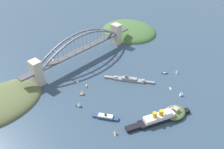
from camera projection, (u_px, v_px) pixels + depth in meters
ground_plane at (82, 61)px, 466.13m from camera, size 1400.00×1400.00×0.00m
harbor_arch_bridge at (81, 50)px, 451.39m from camera, size 257.17×18.51×59.58m
headland_west_shore at (129, 31)px, 572.99m from camera, size 121.32×132.98×31.87m
ocean_liner at (159, 118)px, 336.85m from camera, size 95.64×50.26×19.32m
naval_cruiser at (129, 79)px, 414.81m from camera, size 49.58×76.74×16.13m
harbor_ferry_steamer at (106, 117)px, 343.13m from camera, size 24.95×35.77×7.94m
fort_island_mid_harbor at (175, 112)px, 347.98m from camera, size 34.41×28.07×13.60m
seaplane_taxiing_near_bridge at (52, 60)px, 466.52m from camera, size 8.23×10.06×5.11m
small_boat_0 at (181, 93)px, 381.32m from camera, size 9.42×5.71×10.49m
small_boat_1 at (77, 82)px, 410.80m from camera, size 2.19×9.60×1.91m
small_boat_2 at (115, 132)px, 318.73m from camera, size 6.88×6.37×8.76m
small_boat_3 at (177, 71)px, 431.83m from camera, size 6.75×6.13×8.74m
small_boat_4 at (82, 92)px, 384.13m from camera, size 10.09×6.60×9.24m
small_boat_5 at (170, 89)px, 396.51m from camera, size 6.22×8.43×2.58m
small_boat_6 at (87, 86)px, 402.92m from camera, size 7.43×7.80×2.23m
small_boat_7 at (165, 73)px, 432.28m from camera, size 8.84×10.24×2.30m
small_boat_8 at (79, 104)px, 361.37m from camera, size 7.89×9.31×10.79m
channel_marker_buoy at (113, 63)px, 460.41m from camera, size 2.20×2.20×2.75m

